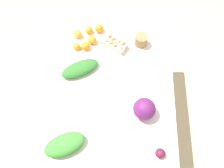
# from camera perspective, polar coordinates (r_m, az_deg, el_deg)

# --- Properties ---
(ground_plane) EXTENTS (8.00, 8.00, 0.00)m
(ground_plane) POSITION_cam_1_polar(r_m,az_deg,el_deg) (2.52, 0.00, -7.69)
(ground_plane) COLOR #C6B289
(dining_table) EXTENTS (1.41, 1.02, 0.77)m
(dining_table) POSITION_cam_1_polar(r_m,az_deg,el_deg) (1.89, 0.00, -1.45)
(dining_table) COLOR silver
(dining_table) RESTS_ON ground_plane
(cabbage_purple) EXTENTS (0.17, 0.17, 0.17)m
(cabbage_purple) POSITION_cam_1_polar(r_m,az_deg,el_deg) (1.66, 8.43, -6.43)
(cabbage_purple) COLOR #601E5B
(cabbage_purple) RESTS_ON dining_table
(egg_carton) EXTENTS (0.21, 0.25, 0.09)m
(egg_carton) POSITION_cam_1_polar(r_m,az_deg,el_deg) (1.97, 0.60, 10.69)
(egg_carton) COLOR beige
(egg_carton) RESTS_ON dining_table
(paper_bag) EXTENTS (0.11, 0.11, 0.11)m
(paper_bag) POSITION_cam_1_polar(r_m,az_deg,el_deg) (1.99, 7.59, 11.29)
(paper_bag) COLOR #997047
(paper_bag) RESTS_ON dining_table
(greens_bunch_kale) EXTENTS (0.27, 0.34, 0.09)m
(greens_bunch_kale) POSITION_cam_1_polar(r_m,az_deg,el_deg) (1.65, -12.25, -15.19)
(greens_bunch_kale) COLOR #3D8433
(greens_bunch_kale) RESTS_ON dining_table
(greens_bunch_dandelion) EXTENTS (0.28, 0.35, 0.08)m
(greens_bunch_dandelion) POSITION_cam_1_polar(r_m,az_deg,el_deg) (1.85, -8.37, 4.00)
(greens_bunch_dandelion) COLOR #2D6B28
(greens_bunch_dandelion) RESTS_ON dining_table
(beet_root) EXTENTS (0.07, 0.07, 0.07)m
(beet_root) POSITION_cam_1_polar(r_m,az_deg,el_deg) (1.65, 12.48, -17.27)
(beet_root) COLOR #5B1933
(beet_root) RESTS_ON dining_table
(orange_0) EXTENTS (0.08, 0.08, 0.08)m
(orange_0) POSITION_cam_1_polar(r_m,az_deg,el_deg) (1.97, -6.97, 9.89)
(orange_0) COLOR orange
(orange_0) RESTS_ON dining_table
(orange_1) EXTENTS (0.08, 0.08, 0.08)m
(orange_1) POSITION_cam_1_polar(r_m,az_deg,el_deg) (2.00, -5.21, 11.42)
(orange_1) COLOR orange
(orange_1) RESTS_ON dining_table
(orange_2) EXTENTS (0.07, 0.07, 0.07)m
(orange_2) POSITION_cam_1_polar(r_m,az_deg,el_deg) (2.08, -6.10, 13.88)
(orange_2) COLOR orange
(orange_2) RESTS_ON dining_table
(orange_3) EXTENTS (0.08, 0.08, 0.08)m
(orange_3) POSITION_cam_1_polar(r_m,az_deg,el_deg) (2.06, -8.98, 12.82)
(orange_3) COLOR #F9A833
(orange_3) RESTS_ON dining_table
(orange_4) EXTENTS (0.07, 0.07, 0.07)m
(orange_4) POSITION_cam_1_polar(r_m,az_deg,el_deg) (1.99, -9.26, 9.72)
(orange_4) COLOR orange
(orange_4) RESTS_ON dining_table
(orange_5) EXTENTS (0.08, 0.08, 0.08)m
(orange_5) POSITION_cam_1_polar(r_m,az_deg,el_deg) (2.08, -3.38, 14.34)
(orange_5) COLOR orange
(orange_5) RESTS_ON dining_table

